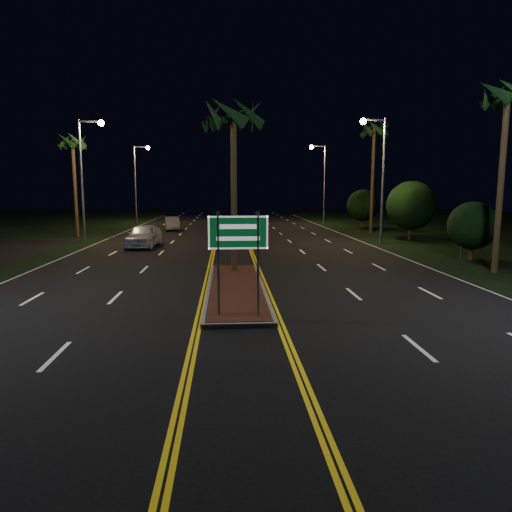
{
  "coord_description": "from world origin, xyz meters",
  "views": [
    {
      "loc": [
        -0.33,
        -10.82,
        3.99
      ],
      "look_at": [
        0.57,
        3.36,
        1.9
      ],
      "focal_mm": 32.0,
      "sensor_mm": 36.0,
      "label": 1
    }
  ],
  "objects": [
    {
      "name": "ground",
      "position": [
        0.0,
        0.0,
        0.0
      ],
      "size": [
        120.0,
        120.0,
        0.0
      ],
      "primitive_type": "plane",
      "color": "black",
      "rests_on": "ground"
    },
    {
      "name": "warning_sign",
      "position": [
        12.84,
        13.83,
        1.67
      ],
      "size": [
        1.07,
        0.14,
        2.57
      ],
      "rotation": [
        0.0,
        0.0,
        -0.1
      ],
      "color": "gray",
      "rests_on": "ground"
    },
    {
      "name": "streetlight_left_mid",
      "position": [
        -10.61,
        24.0,
        5.66
      ],
      "size": [
        1.91,
        0.44,
        9.0
      ],
      "color": "gray",
      "rests_on": "ground"
    },
    {
      "name": "shrub_far",
      "position": [
        13.8,
        36.0,
        2.34
      ],
      "size": [
        3.24,
        3.24,
        3.96
      ],
      "color": "#382819",
      "rests_on": "ground"
    },
    {
      "name": "highway_sign",
      "position": [
        0.0,
        2.8,
        2.4
      ],
      "size": [
        1.8,
        0.08,
        3.2
      ],
      "color": "gray",
      "rests_on": "ground"
    },
    {
      "name": "streetlight_right_mid",
      "position": [
        10.61,
        22.0,
        5.66
      ],
      "size": [
        1.91,
        0.44,
        9.0
      ],
      "color": "gray",
      "rests_on": "ground"
    },
    {
      "name": "palm_right_far",
      "position": [
        12.8,
        30.0,
        9.14
      ],
      "size": [
        2.4,
        2.4,
        10.3
      ],
      "color": "#382819",
      "rests_on": "ground"
    },
    {
      "name": "palm_median",
      "position": [
        0.0,
        10.5,
        7.28
      ],
      "size": [
        2.4,
        2.4,
        8.3
      ],
      "color": "#382819",
      "rests_on": "ground"
    },
    {
      "name": "median_island",
      "position": [
        0.0,
        7.0,
        0.08
      ],
      "size": [
        2.25,
        10.25,
        0.17
      ],
      "color": "gray",
      "rests_on": "ground"
    },
    {
      "name": "palm_left_far",
      "position": [
        -12.8,
        28.0,
        7.75
      ],
      "size": [
        2.4,
        2.4,
        8.8
      ],
      "color": "#382819",
      "rests_on": "ground"
    },
    {
      "name": "streetlight_right_far",
      "position": [
        10.61,
        42.0,
        5.66
      ],
      "size": [
        1.91,
        0.44,
        9.0
      ],
      "color": "gray",
      "rests_on": "ground"
    },
    {
      "name": "palm_right_near",
      "position": [
        12.5,
        10.0,
        8.21
      ],
      "size": [
        2.4,
        2.4,
        9.3
      ],
      "color": "#382819",
      "rests_on": "ground"
    },
    {
      "name": "shrub_mid",
      "position": [
        14.0,
        24.0,
        2.73
      ],
      "size": [
        3.78,
        3.78,
        4.62
      ],
      "color": "#382819",
      "rests_on": "ground"
    },
    {
      "name": "streetlight_left_far",
      "position": [
        -10.61,
        44.0,
        5.66
      ],
      "size": [
        1.91,
        0.44,
        9.0
      ],
      "color": "gray",
      "rests_on": "ground"
    },
    {
      "name": "car_near",
      "position": [
        -6.14,
        21.23,
        0.92
      ],
      "size": [
        2.79,
        5.69,
        1.84
      ],
      "primitive_type": "imported",
      "rotation": [
        0.0,
        0.0,
        -0.08
      ],
      "color": "silver",
      "rests_on": "ground"
    },
    {
      "name": "car_far",
      "position": [
        -5.73,
        34.47,
        0.75
      ],
      "size": [
        2.61,
        4.72,
        1.49
      ],
      "primitive_type": "imported",
      "rotation": [
        0.0,
        0.0,
        0.16
      ],
      "color": "#9A9CA3",
      "rests_on": "ground"
    },
    {
      "name": "shrub_near",
      "position": [
        13.5,
        14.0,
        1.95
      ],
      "size": [
        2.7,
        2.7,
        3.3
      ],
      "color": "#382819",
      "rests_on": "ground"
    }
  ]
}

